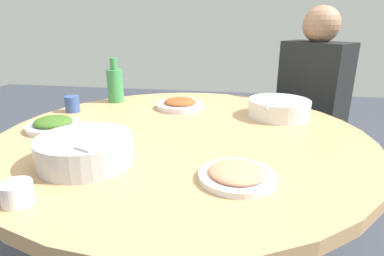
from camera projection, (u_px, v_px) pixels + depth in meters
round_dining_table at (184, 150)px, 1.21m from camera, size 1.35×1.35×0.72m
rice_bowl at (86, 149)px, 0.93m from camera, size 0.28×0.28×0.09m
soup_bowl at (279, 109)px, 1.37m from camera, size 0.26×0.26×0.07m
dish_greens at (53, 124)px, 1.22m from camera, size 0.20×0.20×0.05m
dish_stirfry at (180, 104)px, 1.51m from camera, size 0.22×0.22×0.05m
dish_shrimp at (237, 174)px, 0.84m from camera, size 0.20×0.20×0.04m
green_bottle at (115, 84)px, 1.60m from camera, size 0.08×0.08×0.22m
tea_cup_near at (72, 104)px, 1.44m from camera, size 0.06×0.06×0.07m
tea_cup_far at (17, 193)px, 0.72m from camera, size 0.07×0.07×0.05m
stool_for_diner_left at (302, 177)px, 1.94m from camera, size 0.36×0.36×0.43m
diner_left at (313, 91)px, 1.76m from camera, size 0.47×0.46×0.76m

